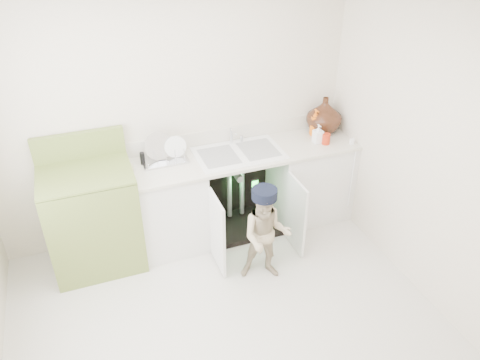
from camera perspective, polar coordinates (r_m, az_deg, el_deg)
name	(u,v)px	position (r m, az deg, el deg)	size (l,w,h in m)	color
ground	(228,323)	(4.09, -1.50, -17.06)	(3.50, 3.50, 0.00)	#BDB4A6
room_shell	(225,200)	(3.25, -1.81, -2.44)	(6.00, 5.50, 1.26)	beige
counter_run	(243,187)	(4.80, 0.39, -0.90)	(2.44, 1.02, 1.28)	silver
avocado_stove	(93,217)	(4.53, -17.46, -4.35)	(0.81, 0.65, 1.25)	olive
repair_worker	(266,234)	(4.19, 3.20, -6.64)	(0.54, 0.68, 0.94)	tan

